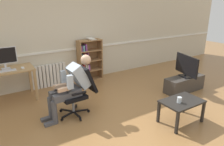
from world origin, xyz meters
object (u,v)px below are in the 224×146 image
Objects in this scene: bookshelf at (88,61)px; tv_screen at (186,66)px; keyboard at (5,71)px; drinking_glass at (179,100)px; computer_mouse at (23,68)px; computer_desk at (6,75)px; imac_monitor at (4,56)px; person_seated at (71,85)px; coffee_table at (182,104)px; office_chair at (79,89)px; tv_stand at (184,84)px; radiator at (49,76)px.

bookshelf reaches higher than tv_screen.
drinking_glass is at bearing -45.80° from keyboard.
computer_mouse reaches higher than keyboard.
computer_desk is 10.91× the size of drinking_glass.
tv_screen is (3.82, -1.73, 0.02)m from computer_desk.
imac_monitor reaches higher than person_seated.
keyboard is at bearing 135.67° from coffee_table.
imac_monitor is at bearing -144.31° from office_chair.
bookshelf is at bearing 5.74° from imac_monitor.
computer_mouse is at bearing -32.15° from imac_monitor.
computer_mouse is at bearing -149.22° from office_chair.
computer_desk is 2.15m from bookshelf.
computer_desk is 0.40m from imac_monitor.
keyboard is at bearing 82.05° from tv_screen.
computer_mouse is at bearing 155.30° from tv_stand.
tv_screen is at bearing -22.39° from keyboard.
bookshelf reaches higher than radiator.
tv_screen reaches higher than computer_desk.
computer_mouse is at bearing 129.57° from drinking_glass.
computer_mouse is at bearing 3.21° from keyboard.
tv_screen reaches higher than keyboard.
radiator is (1.03, 0.39, -0.34)m from computer_desk.
coffee_table is (-1.25, -0.95, -0.28)m from tv_screen.
bookshelf reaches higher than computer_desk.
person_seated is 2.92m from tv_stand.
person_seated is (-0.16, -0.01, 0.12)m from office_chair.
imac_monitor is at bearing 154.65° from tv_stand.
tv_screen is at bearing 35.55° from drinking_glass.
bookshelf is at bearing 98.42° from coffee_table.
office_chair is 0.82× the size of person_seated.
imac_monitor reaches higher than computer_mouse.
computer_mouse is 0.08× the size of bookshelf.
tv_stand is at bearing -24.30° from computer_desk.
computer_desk is 1.29× the size of radiator.
imac_monitor is (0.02, 0.08, 0.39)m from computer_desk.
tv_stand is 1.38× the size of tv_screen.
computer_desk is 1.15m from radiator.
person_seated is 2.02m from drinking_glass.
imac_monitor is 1.21× the size of keyboard.
office_chair reaches higher than drinking_glass.
computer_mouse is 3.36m from drinking_glass.
drinking_glass is at bearing -168.47° from coffee_table.
computer_mouse is at bearing -19.91° from computer_desk.
drinking_glass is (2.49, -2.56, -0.27)m from keyboard.
coffee_table reaches higher than tv_stand.
person_seated is at bearing -62.58° from computer_mouse.
bookshelf reaches higher than computer_mouse.
drinking_glass is (-1.36, -0.97, -0.16)m from tv_screen.
imac_monitor reaches higher than bookshelf.
office_chair reaches higher than tv_stand.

